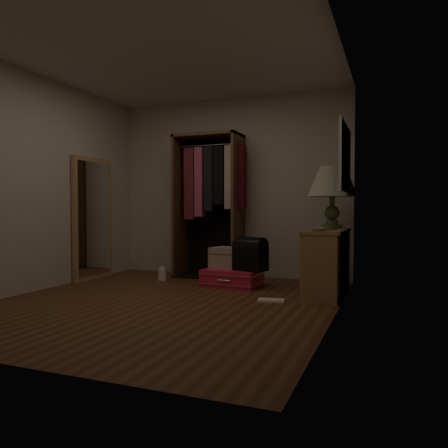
# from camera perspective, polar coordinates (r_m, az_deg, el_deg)

# --- Properties ---
(ground) EXTENTS (4.00, 4.00, 0.00)m
(ground) POSITION_cam_1_polar(r_m,az_deg,el_deg) (4.73, -7.72, -10.07)
(ground) COLOR #532E17
(ground) RESTS_ON ground
(room_walls) EXTENTS (3.52, 4.02, 2.60)m
(room_walls) POSITION_cam_1_polar(r_m,az_deg,el_deg) (4.65, -6.72, 8.32)
(room_walls) COLOR beige
(room_walls) RESTS_ON ground
(console_bookshelf) EXTENTS (0.42, 1.12, 0.75)m
(console_bookshelf) POSITION_cam_1_polar(r_m,az_deg,el_deg) (5.17, 13.30, -4.65)
(console_bookshelf) COLOR #9E774C
(console_bookshelf) RESTS_ON ground
(open_wardrobe) EXTENTS (1.04, 0.50, 2.05)m
(open_wardrobe) POSITION_cam_1_polar(r_m,az_deg,el_deg) (6.31, -1.59, 4.12)
(open_wardrobe) COLOR brown
(open_wardrobe) RESTS_ON ground
(floor_mirror) EXTENTS (0.06, 0.80, 1.70)m
(floor_mirror) POSITION_cam_1_polar(r_m,az_deg,el_deg) (6.40, -16.76, 0.69)
(floor_mirror) COLOR tan
(floor_mirror) RESTS_ON ground
(pink_suitcase) EXTENTS (0.74, 0.55, 0.22)m
(pink_suitcase) POSITION_cam_1_polar(r_m,az_deg,el_deg) (5.61, 1.07, -7.00)
(pink_suitcase) COLOR #E31B45
(pink_suitcase) RESTS_ON ground
(train_case) EXTENTS (0.42, 0.31, 0.28)m
(train_case) POSITION_cam_1_polar(r_m,az_deg,el_deg) (5.70, 0.23, -4.39)
(train_case) COLOR tan
(train_case) RESTS_ON pink_suitcase
(black_bag) EXTENTS (0.44, 0.35, 0.42)m
(black_bag) POSITION_cam_1_polar(r_m,az_deg,el_deg) (5.45, 3.47, -3.83)
(black_bag) COLOR black
(black_bag) RESTS_ON pink_suitcase
(table_lamp) EXTENTS (0.69, 0.69, 0.75)m
(table_lamp) POSITION_cam_1_polar(r_m,az_deg,el_deg) (5.51, 13.97, 5.22)
(table_lamp) COLOR #415127
(table_lamp) RESTS_ON console_bookshelf
(brass_tray) EXTENTS (0.35, 0.35, 0.02)m
(brass_tray) POSITION_cam_1_polar(r_m,az_deg,el_deg) (4.98, 13.13, -0.69)
(brass_tray) COLOR #AB8441
(brass_tray) RESTS_ON console_bookshelf
(ceramic_bowl) EXTENTS (0.18, 0.18, 0.04)m
(ceramic_bowl) POSITION_cam_1_polar(r_m,az_deg,el_deg) (4.74, 12.10, -0.67)
(ceramic_bowl) COLOR #A5C6AC
(ceramic_bowl) RESTS_ON console_bookshelf
(white_jug) EXTENTS (0.14, 0.14, 0.20)m
(white_jug) POSITION_cam_1_polar(r_m,az_deg,el_deg) (6.12, -8.05, -6.49)
(white_jug) COLOR white
(white_jug) RESTS_ON ground
(floor_book) EXTENTS (0.32, 0.27, 0.03)m
(floor_book) POSITION_cam_1_polar(r_m,az_deg,el_deg) (4.77, 6.20, -9.82)
(floor_book) COLOR #F3E8CC
(floor_book) RESTS_ON ground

